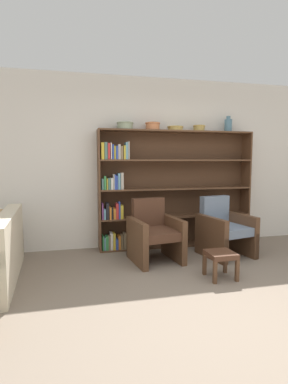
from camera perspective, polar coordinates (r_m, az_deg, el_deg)
The scene contains 11 objects.
ground_plane at distance 3.09m, azimuth 16.61°, elevation -21.49°, with size 24.00×24.00×0.00m, color #7A6B5B.
wall_back at distance 5.04m, azimuth 2.97°, elevation 5.55°, with size 12.00×0.06×2.75m.
bookshelf at distance 4.91m, azimuth 3.77°, elevation 0.39°, with size 2.56×0.30×1.89m.
bowl_brass at distance 4.74m, azimuth -3.64°, elevation 12.54°, with size 0.26×0.26×0.11m.
bowl_slate at distance 4.84m, azimuth 1.65°, elevation 12.48°, with size 0.24×0.24×0.12m.
bowl_cream at distance 4.94m, azimuth 5.97°, elevation 12.00°, with size 0.26×0.26×0.07m.
bowl_terracotta at distance 5.09m, azimuth 10.45°, elevation 11.93°, with size 0.20×0.20×0.10m.
vase_tall at distance 5.33m, azimuth 15.74°, elevation 12.17°, with size 0.12×0.12×0.26m.
armchair_leather at distance 4.28m, azimuth 1.95°, elevation -7.89°, with size 0.73×0.76×0.87m.
armchair_cushioned at distance 4.68m, azimuth 14.96°, elevation -6.90°, with size 0.77×0.80×0.87m.
footstool at distance 3.80m, azimuth 14.39°, elevation -11.92°, with size 0.32×0.32×0.32m.
Camera 1 is at (-1.40, -2.37, 1.42)m, focal length 28.00 mm.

